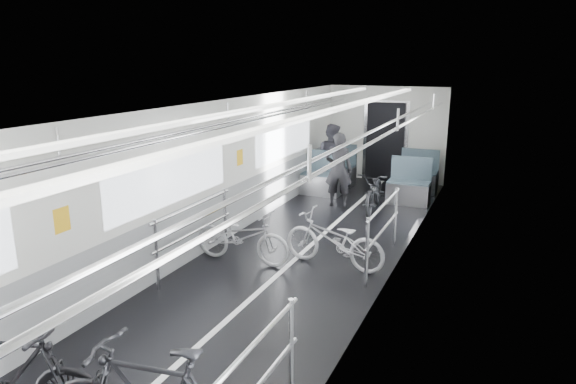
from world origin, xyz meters
name	(u,v)px	position (x,y,z in m)	size (l,w,h in m)	color
car_shell	(313,180)	(0.00, 1.78, 1.13)	(3.02, 14.01, 2.41)	black
bike_left_mid	(9,377)	(-0.67, -3.41, 0.51)	(0.48, 1.69, 1.01)	black
bike_left_far	(242,236)	(-0.71, 0.65, 0.41)	(0.55, 1.57, 0.82)	#999A9E
bike_right_mid	(334,240)	(0.63, 1.02, 0.42)	(0.56, 1.61, 0.84)	silver
bike_aisle	(375,191)	(0.48, 4.11, 0.43)	(0.57, 1.64, 0.86)	black
person_standing	(338,170)	(-0.34, 4.21, 0.79)	(0.58, 0.38, 1.59)	black
person_seated	(331,157)	(-0.95, 5.54, 0.79)	(0.77, 0.60, 1.58)	#2E2D35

